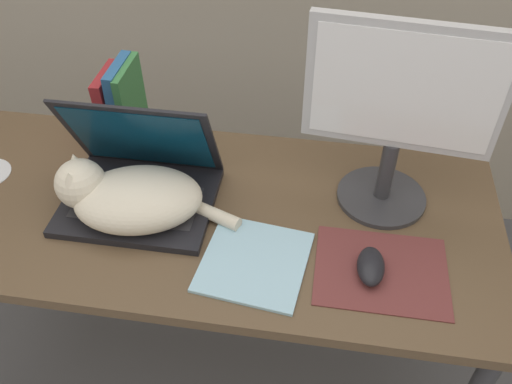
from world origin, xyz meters
name	(u,v)px	position (x,y,z in m)	size (l,w,h in m)	color
desk	(208,234)	(0.00, 0.30, 0.66)	(1.37, 0.61, 0.75)	brown
laptop	(140,182)	(-0.16, 0.32, 0.80)	(0.35, 0.28, 0.26)	black
cat	(129,196)	(-0.16, 0.26, 0.81)	(0.42, 0.26, 0.15)	beige
external_monitor	(399,112)	(0.41, 0.40, 0.99)	(0.40, 0.21, 0.45)	#333338
mousepad	(381,271)	(0.40, 0.18, 0.75)	(0.28, 0.22, 0.00)	brown
computer_mouse	(371,266)	(0.38, 0.17, 0.77)	(0.06, 0.10, 0.04)	black
book_row	(122,108)	(-0.26, 0.52, 0.86)	(0.08, 0.15, 0.24)	maroon
notepad	(254,262)	(0.14, 0.16, 0.75)	(0.24, 0.25, 0.01)	#99C6E0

